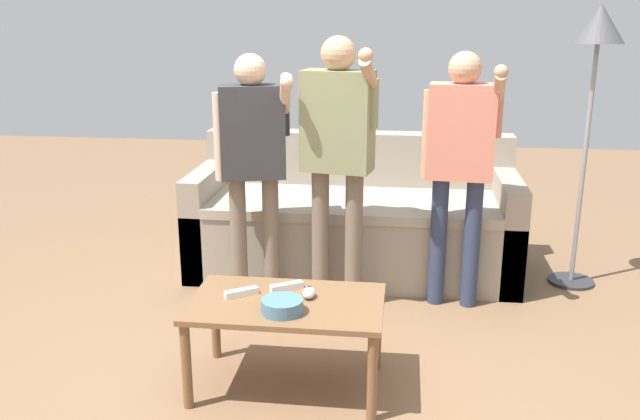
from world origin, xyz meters
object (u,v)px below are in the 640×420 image
Objects in this scene: couch at (354,223)px; coffee_table at (287,313)px; player_right at (460,151)px; player_center at (338,142)px; snack_bowl at (282,306)px; floor_lamp at (597,52)px; player_left at (253,151)px; game_remote_wand_near at (241,292)px; game_remote_wand_far at (287,286)px; game_remote_nunchuk at (309,293)px.

coffee_table is at bearing -96.72° from couch.
player_right is (0.62, -0.53, 0.60)m from couch.
couch is 2.42× the size of coffee_table.
couch is 1.36× the size of player_center.
snack_bowl is 0.11× the size of floor_lamp.
floor_lamp is 1.18× the size of player_left.
game_remote_wand_near is 0.98× the size of game_remote_wand_far.
player_center reaches higher than game_remote_wand_far.
snack_bowl is 0.12× the size of player_left.
couch reaches higher than coffee_table.
game_remote_nunchuk is 0.06× the size of player_right.
player_center is 1.11m from game_remote_wand_near.
game_remote_wand_near is at bearing 144.55° from snack_bowl.
couch is 1.45× the size of player_left.
game_remote_wand_near is at bearing -141.81° from floor_lamp.
player_center is 10.12× the size of game_remote_wand_far.
player_right is at bearing 44.24° from game_remote_wand_near.
player_right is (0.80, 1.14, 0.46)m from snack_bowl.
player_center reaches higher than snack_bowl.
couch is at bearing 49.46° from player_left.
coffee_table is 1.13m from player_left.
player_left is 0.94× the size of player_center.
snack_bowl is 1.47m from player_right.
player_left is (-0.53, -0.62, 0.59)m from couch.
game_remote_nunchuk is at bearing -136.79° from floor_lamp.
game_remote_nunchuk is 1.09m from player_left.
couch is 13.73× the size of game_remote_wand_far.
game_remote_wand_far is at bearing -98.13° from couch.
game_remote_wand_near is (-0.31, -0.01, -0.01)m from game_remote_nunchuk.
player_center is 1.06× the size of player_right.
floor_lamp is at bearing 38.19° from game_remote_wand_near.
snack_bowl is at bearing -96.78° from player_center.
game_remote_nunchuk is at bearing -63.43° from player_left.
snack_bowl is 1.21× the size of game_remote_wand_near.
couch reaches higher than game_remote_wand_near.
player_right reaches higher than player_left.
game_remote_wand_far is (0.19, 0.09, -0.00)m from game_remote_wand_near.
player_right is 1.31m from game_remote_wand_far.
player_left is at bearing -178.23° from player_center.
player_left is at bearing -165.11° from floor_lamp.
player_right is at bearing -151.59° from floor_lamp.
couch is 14.00× the size of game_remote_wand_near.
couch is at bearing 86.62° from game_remote_nunchuk.
player_left is (-0.35, 0.93, 0.54)m from coffee_table.
player_center reaches higher than game_remote_wand_near.
coffee_table is at bearing 91.61° from snack_bowl.
player_left reaches higher than game_remote_wand_far.
game_remote_wand_far is (-0.82, -0.90, -0.48)m from player_right.
coffee_table is 1.41m from player_right.
game_remote_wand_near and game_remote_wand_far have the same top height.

